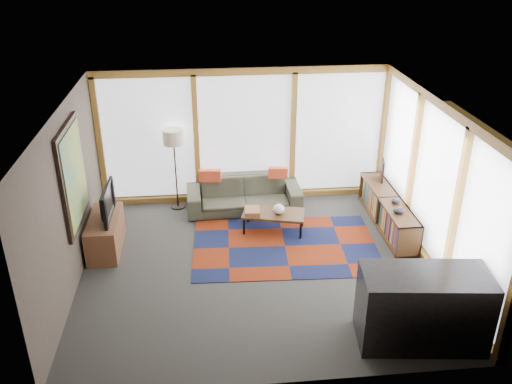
{
  "coord_description": "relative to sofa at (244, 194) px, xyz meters",
  "views": [
    {
      "loc": [
        -0.78,
        -7.19,
        4.77
      ],
      "look_at": [
        0.0,
        0.4,
        1.1
      ],
      "focal_mm": 38.0,
      "sensor_mm": 36.0,
      "label": 1
    }
  ],
  "objects": [
    {
      "name": "pillow_left",
      "position": [
        -0.62,
        -0.01,
        0.42
      ],
      "size": [
        0.41,
        0.16,
        0.22
      ],
      "primitive_type": "cube",
      "rotation": [
        0.0,
        0.0,
        -0.11
      ],
      "color": "#DC4826",
      "rests_on": "sofa"
    },
    {
      "name": "ground",
      "position": [
        0.07,
        -1.95,
        -0.31
      ],
      "size": [
        5.5,
        5.5,
        0.0
      ],
      "primitive_type": "plane",
      "color": "#2D2D2A",
      "rests_on": "ground"
    },
    {
      "name": "bowl_b",
      "position": [
        2.53,
        -1.11,
        0.29
      ],
      "size": [
        0.17,
        0.17,
        0.07
      ],
      "primitive_type": "ellipsoid",
      "rotation": [
        0.0,
        0.0,
        -0.17
      ],
      "color": "black",
      "rests_on": "bookshelf"
    },
    {
      "name": "vase",
      "position": [
        0.53,
        -0.91,
        0.13
      ],
      "size": [
        0.21,
        0.21,
        0.18
      ],
      "primitive_type": "ellipsoid",
      "rotation": [
        0.0,
        0.0,
        0.06
      ],
      "color": "beige",
      "rests_on": "coffee_table"
    },
    {
      "name": "television",
      "position": [
        -2.37,
        -1.17,
        0.54
      ],
      "size": [
        0.13,
        0.92,
        0.53
      ],
      "primitive_type": "imported",
      "rotation": [
        0.0,
        0.0,
        1.57
      ],
      "color": "black",
      "rests_on": "tv_console"
    },
    {
      "name": "room_envelope",
      "position": [
        0.57,
        -1.39,
        1.23
      ],
      "size": [
        5.52,
        5.02,
        2.62
      ],
      "color": "#40382D",
      "rests_on": "ground"
    },
    {
      "name": "shelf_picture",
      "position": [
        2.58,
        -0.17,
        0.45
      ],
      "size": [
        0.11,
        0.31,
        0.4
      ],
      "primitive_type": "cube",
      "rotation": [
        0.0,
        0.0,
        -0.26
      ],
      "color": "black",
      "rests_on": "bookshelf"
    },
    {
      "name": "pillow_right",
      "position": [
        0.64,
        0.02,
        0.41
      ],
      "size": [
        0.37,
        0.15,
        0.2
      ],
      "primitive_type": "cube",
      "rotation": [
        0.0,
        0.0,
        -0.12
      ],
      "color": "#DC4826",
      "rests_on": "sofa"
    },
    {
      "name": "sofa",
      "position": [
        0.0,
        0.0,
        0.0
      ],
      "size": [
        2.15,
        0.88,
        0.62
      ],
      "primitive_type": "imported",
      "rotation": [
        0.0,
        0.0,
        0.02
      ],
      "color": "#333427",
      "rests_on": "ground"
    },
    {
      "name": "tv_console",
      "position": [
        -2.39,
        -1.2,
        -0.02
      ],
      "size": [
        0.48,
        1.16,
        0.58
      ],
      "primitive_type": "cube",
      "color": "brown",
      "rests_on": "ground"
    },
    {
      "name": "floor_lamp",
      "position": [
        -1.25,
        0.22,
        0.47
      ],
      "size": [
        0.39,
        0.39,
        1.57
      ],
      "primitive_type": null,
      "color": "black",
      "rests_on": "ground"
    },
    {
      "name": "coffee_table",
      "position": [
        0.45,
        -0.87,
        -0.13
      ],
      "size": [
        1.16,
        0.78,
        0.35
      ],
      "primitive_type": null,
      "rotation": [
        0.0,
        0.0,
        -0.25
      ],
      "color": "#371B12",
      "rests_on": "ground"
    },
    {
      "name": "bar_counter",
      "position": [
        1.95,
        -3.88,
        0.19
      ],
      "size": [
        1.65,
        0.91,
        1.0
      ],
      "primitive_type": "cube",
      "rotation": [
        0.0,
        0.0,
        -0.11
      ],
      "color": "black",
      "rests_on": "ground"
    },
    {
      "name": "book_stack",
      "position": [
        0.08,
        -0.9,
        0.1
      ],
      "size": [
        0.27,
        0.33,
        0.1
      ],
      "primitive_type": "cube",
      "rotation": [
        0.0,
        0.0,
        -0.05
      ],
      "color": "brown",
      "rests_on": "coffee_table"
    },
    {
      "name": "rug",
      "position": [
        0.57,
        -1.43,
        -0.3
      ],
      "size": [
        3.14,
        2.09,
        0.01
      ],
      "primitive_type": "cube",
      "rotation": [
        0.0,
        0.0,
        -0.04
      ],
      "color": "maroon",
      "rests_on": "ground"
    },
    {
      "name": "bookshelf",
      "position": [
        2.5,
        -0.88,
        -0.03
      ],
      "size": [
        0.41,
        2.24,
        0.56
      ],
      "primitive_type": null,
      "color": "#371B12",
      "rests_on": "ground"
    },
    {
      "name": "bowl_a",
      "position": [
        2.46,
        -1.48,
        0.3
      ],
      "size": [
        0.21,
        0.21,
        0.09
      ],
      "primitive_type": "ellipsoid",
      "rotation": [
        0.0,
        0.0,
        0.15
      ],
      "color": "black",
      "rests_on": "bookshelf"
    }
  ]
}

